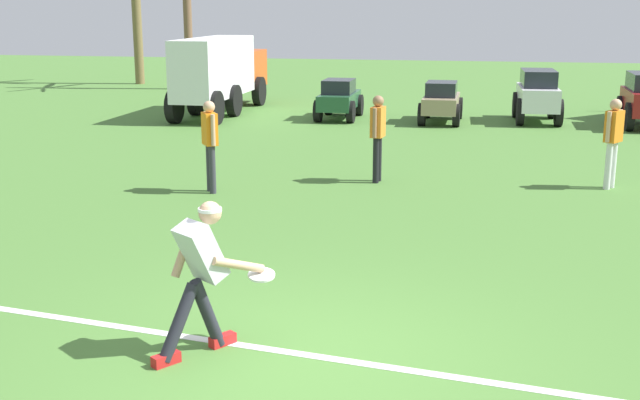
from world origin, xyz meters
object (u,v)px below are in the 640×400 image
at_px(frisbee_thrower, 201,270).
at_px(parked_car_slot_a, 339,99).
at_px(parked_car_slot_c, 538,94).
at_px(teammate_midfield, 613,135).
at_px(box_truck, 220,71).
at_px(frisbee_in_flight, 261,275).
at_px(teammate_deep, 210,138).
at_px(teammate_near_sideline, 378,130).
at_px(parked_car_slot_b, 441,101).

bearing_deg(frisbee_thrower, parked_car_slot_a, 95.17).
xyz_separation_m(frisbee_thrower, parked_car_slot_c, (3.98, 15.98, -0.05)).
bearing_deg(parked_car_slot_c, teammate_midfield, -84.97).
bearing_deg(teammate_midfield, box_truck, 139.76).
height_order(frisbee_in_flight, parked_car_slot_a, parked_car_slot_a).
distance_m(teammate_midfield, teammate_deep, 6.90).
bearing_deg(teammate_midfield, teammate_near_sideline, -176.35).
distance_m(teammate_near_sideline, parked_car_slot_a, 8.24).
bearing_deg(teammate_deep, parked_car_slot_c, 58.55).
height_order(teammate_near_sideline, parked_car_slot_c, teammate_near_sideline).
xyz_separation_m(teammate_near_sideline, parked_car_slot_b, (0.76, 7.83, -0.38)).
distance_m(frisbee_in_flight, parked_car_slot_c, 16.05).
xyz_separation_m(teammate_midfield, box_truck, (-9.70, 8.21, 0.29)).
height_order(teammate_midfield, box_truck, box_truck).
distance_m(frisbee_thrower, parked_car_slot_b, 15.44).
distance_m(frisbee_in_flight, parked_car_slot_a, 15.31).
distance_m(teammate_deep, parked_car_slot_b, 9.81).
xyz_separation_m(frisbee_in_flight, parked_car_slot_b, (0.95, 15.06, -0.11)).
bearing_deg(parked_car_slot_b, parked_car_slot_c, 13.27).
height_order(teammate_midfield, parked_car_slot_b, teammate_midfield).
bearing_deg(frisbee_in_flight, box_truck, 109.24).
relative_size(frisbee_in_flight, teammate_deep, 0.20).
bearing_deg(teammate_deep, frisbee_thrower, -72.05).
distance_m(parked_car_slot_a, parked_car_slot_b, 2.83).
height_order(frisbee_in_flight, parked_car_slot_b, parked_car_slot_b).
bearing_deg(frisbee_thrower, teammate_midfield, 58.94).
bearing_deg(teammate_deep, teammate_near_sideline, 26.92).
xyz_separation_m(frisbee_in_flight, teammate_deep, (-2.48, 5.87, 0.27)).
distance_m(teammate_near_sideline, teammate_midfield, 4.04).
height_order(frisbee_thrower, teammate_midfield, teammate_midfield).
bearing_deg(parked_car_slot_c, teammate_deep, -121.45).
relative_size(parked_car_slot_a, parked_car_slot_b, 0.99).
height_order(teammate_deep, box_truck, box_truck).
relative_size(teammate_midfield, box_truck, 0.26).
distance_m(teammate_near_sideline, parked_car_slot_c, 9.06).
distance_m(frisbee_thrower, teammate_deep, 6.51).
xyz_separation_m(teammate_deep, parked_car_slot_a, (0.60, 9.32, -0.38)).
bearing_deg(parked_car_slot_a, parked_car_slot_b, -2.81).
xyz_separation_m(teammate_midfield, teammate_deep, (-6.70, -1.61, 0.00)).
xyz_separation_m(frisbee_in_flight, parked_car_slot_c, (3.50, 15.66, 0.07)).
bearing_deg(parked_car_slot_a, teammate_deep, -93.70).
height_order(frisbee_thrower, box_truck, box_truck).
distance_m(frisbee_in_flight, teammate_deep, 6.38).
xyz_separation_m(frisbee_in_flight, parked_car_slot_a, (-1.88, 15.20, -0.11)).
bearing_deg(frisbee_in_flight, teammate_near_sideline, 88.51).
relative_size(frisbee_thrower, parked_car_slot_b, 0.64).
relative_size(teammate_near_sideline, parked_car_slot_b, 0.70).
bearing_deg(box_truck, parked_car_slot_a, -7.90).
xyz_separation_m(parked_car_slot_b, box_truck, (-6.43, 0.64, 0.67)).
bearing_deg(teammate_near_sideline, box_truck, 123.79).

